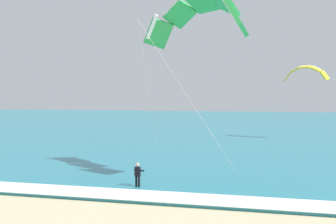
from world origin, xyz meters
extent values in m
cube|color=teal|center=(0.00, 71.76, 0.10)|extent=(200.00, 120.00, 0.20)
cube|color=white|center=(0.00, 12.76, 0.22)|extent=(200.00, 2.28, 0.04)
ellipsoid|color=#E04C38|center=(-1.98, 14.76, 0.03)|extent=(0.76, 1.46, 0.05)
cube|color=black|center=(-1.98, 15.00, 0.07)|extent=(0.17, 0.10, 0.04)
cube|color=black|center=(-1.98, 14.52, 0.07)|extent=(0.17, 0.10, 0.04)
cylinder|color=black|center=(-2.07, 14.79, 0.42)|extent=(0.14, 0.14, 0.84)
cylinder|color=black|center=(-1.88, 14.74, 0.42)|extent=(0.14, 0.14, 0.84)
cube|color=black|center=(-1.98, 14.76, 1.14)|extent=(0.38, 0.28, 0.60)
sphere|color=tan|center=(-1.98, 14.76, 1.58)|extent=(0.22, 0.22, 0.22)
cylinder|color=black|center=(-2.11, 14.96, 1.19)|extent=(0.21, 0.51, 0.22)
cylinder|color=black|center=(-1.76, 14.87, 1.19)|extent=(0.21, 0.51, 0.22)
cylinder|color=black|center=(-1.88, 15.13, 1.19)|extent=(0.54, 0.17, 0.04)
cube|color=#3F3F42|center=(-1.95, 14.88, 0.92)|extent=(0.14, 0.11, 0.10)
cube|color=green|center=(3.94, 16.21, 10.64)|extent=(1.54, 2.32, 2.31)
cube|color=white|center=(3.56, 15.71, 11.08)|extent=(1.12, 0.94, 1.79)
cube|color=green|center=(3.02, 17.79, 11.94)|extent=(2.23, 2.56, 1.89)
cube|color=green|center=(1.44, 19.30, 12.40)|extent=(2.63, 2.54, 1.05)
cube|color=green|center=(-0.45, 20.40, 11.94)|extent=(2.68, 2.24, 1.89)
cube|color=white|center=(-0.83, 19.90, 12.37)|extent=(1.60, 1.32, 1.17)
cube|color=green|center=(-2.22, 20.85, 10.64)|extent=(2.46, 1.72, 2.31)
cube|color=white|center=(-2.60, 20.34, 11.08)|extent=(1.19, 0.96, 1.79)
cylinder|color=#B2B2B7|center=(0.94, 15.67, 5.92)|extent=(6.02, 1.10, 9.45)
cylinder|color=#B2B2B7|center=(-2.14, 17.99, 5.92)|extent=(0.17, 5.73, 9.45)
cube|color=yellow|center=(9.08, 45.32, 8.40)|extent=(0.95, 1.27, 1.28)
cube|color=white|center=(9.24, 45.72, 8.57)|extent=(0.76, 0.41, 1.07)
cube|color=yellow|center=(9.95, 44.72, 9.26)|extent=(1.36, 1.39, 0.97)
cube|color=white|center=(10.10, 45.13, 9.43)|extent=(1.09, 0.55, 0.69)
cube|color=yellow|center=(11.15, 44.17, 9.57)|extent=(1.55, 1.42, 0.44)
cube|color=white|center=(11.30, 44.57, 9.74)|extent=(1.19, 0.61, 0.15)
cube|color=yellow|center=(12.41, 43.78, 9.26)|extent=(1.57, 1.35, 0.97)
cube|color=white|center=(12.57, 44.18, 9.43)|extent=(1.10, 0.57, 0.69)
cube|color=yellow|center=(13.45, 43.64, 8.40)|extent=(1.35, 1.19, 1.28)
cube|color=white|center=(13.61, 44.04, 8.57)|extent=(0.81, 0.44, 1.07)
camera|label=1|loc=(5.27, -7.76, 5.87)|focal=40.88mm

